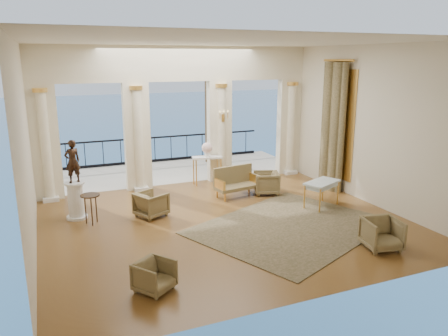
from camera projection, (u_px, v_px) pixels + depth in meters
name	position (u px, v px, depth m)	size (l,w,h in m)	color
floor	(225.00, 222.00, 11.25)	(9.00, 9.00, 0.00)	#462710
room_walls	(245.00, 116.00, 9.55)	(9.00, 9.00, 9.00)	beige
arcade	(179.00, 107.00, 14.04)	(9.00, 0.56, 4.50)	beige
terrace	(166.00, 172.00, 16.45)	(10.00, 3.60, 0.10)	#A39A89
balustrade	(155.00, 152.00, 17.77)	(9.00, 0.06, 1.03)	black
palm_tree	(207.00, 59.00, 16.90)	(2.00, 2.00, 4.50)	#4C3823
sea	(72.00, 127.00, 66.40)	(160.00, 160.00, 0.00)	#1F5699
curtain	(332.00, 127.00, 13.70)	(0.33, 1.40, 4.09)	#494128
window_frame	(337.00, 124.00, 13.75)	(0.04, 1.60, 3.40)	#E9AE4C
wall_sconce	(223.00, 117.00, 14.37)	(0.30, 0.11, 0.33)	#E9AE4C
rug	(291.00, 227.00, 10.95)	(4.55, 3.54, 0.02)	#34371D
armchair_a	(154.00, 275.00, 7.88)	(0.61, 0.58, 0.63)	#42391C
armchair_b	(382.00, 232.00, 9.61)	(0.75, 0.70, 0.77)	#42391C
armchair_c	(266.00, 182.00, 13.57)	(0.74, 0.69, 0.76)	#42391C
armchair_d	(151.00, 203.00, 11.61)	(0.72, 0.67, 0.74)	#42391C
settee	(236.00, 182.00, 13.34)	(1.45, 0.80, 0.91)	#42391C
game_table	(322.00, 184.00, 12.29)	(1.23, 0.99, 0.75)	#A7C1CE
pedestal	(76.00, 201.00, 11.43)	(0.54, 0.54, 0.99)	silver
statue	(72.00, 161.00, 11.17)	(0.41, 0.27, 1.12)	black
console_table	(207.00, 161.00, 14.55)	(1.04, 0.57, 0.94)	silver
urn	(207.00, 149.00, 14.44)	(0.36, 0.36, 0.47)	white
side_table	(90.00, 199.00, 11.00)	(0.48, 0.48, 0.78)	black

